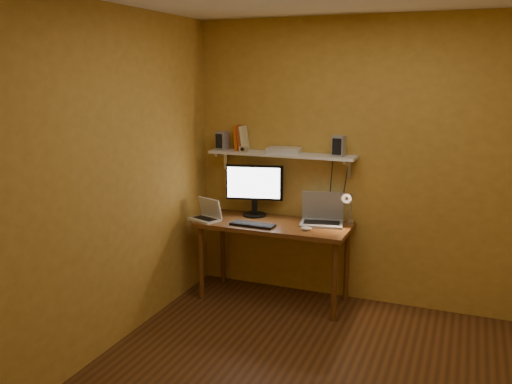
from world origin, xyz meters
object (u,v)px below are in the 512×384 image
at_px(mouse, 306,229).
at_px(desk_lamp, 349,204).
at_px(router, 284,150).
at_px(wall_shelf, 282,155).
at_px(laptop, 322,215).
at_px(keyboard, 253,225).
at_px(shelf_camera, 243,149).
at_px(netbook, 207,214).
at_px(monitor, 254,188).
at_px(desk, 274,232).
at_px(speaker_right, 339,146).
at_px(speaker_left, 222,141).

relative_size(mouse, desk_lamp, 0.26).
bearing_deg(mouse, router, 119.20).
distance_m(wall_shelf, laptop, 0.68).
height_order(wall_shelf, keyboard, wall_shelf).
bearing_deg(shelf_camera, netbook, -136.48).
xyz_separation_m(laptop, desk_lamp, (0.25, -0.03, 0.13)).
bearing_deg(router, mouse, -44.87).
bearing_deg(keyboard, monitor, 111.11).
distance_m(keyboard, router, 0.75).
bearing_deg(netbook, router, 48.03).
height_order(netbook, mouse, netbook).
relative_size(desk, wall_shelf, 1.00).
distance_m(wall_shelf, monitor, 0.42).
bearing_deg(speaker_right, shelf_camera, -169.08).
bearing_deg(keyboard, mouse, 5.75).
bearing_deg(monitor, keyboard, -83.70).
height_order(desk_lamp, speaker_left, speaker_left).
height_order(desk, router, router).
distance_m(mouse, router, 0.78).
xyz_separation_m(laptop, speaker_left, (-1.03, 0.04, 0.64)).
height_order(desk, speaker_right, speaker_right).
distance_m(monitor, netbook, 0.52).
bearing_deg(speaker_left, router, 12.80).
bearing_deg(mouse, shelf_camera, 144.88).
height_order(laptop, mouse, laptop).
distance_m(desk, netbook, 0.65).
distance_m(desk, laptop, 0.47).
xyz_separation_m(desk, speaker_left, (-0.61, 0.20, 0.80)).
bearing_deg(speaker_left, netbook, -78.19).
bearing_deg(wall_shelf, laptop, -5.15).
height_order(monitor, keyboard, monitor).
xyz_separation_m(speaker_left, router, (0.63, -0.00, -0.06)).
distance_m(speaker_right, router, 0.52).
xyz_separation_m(wall_shelf, keyboard, (-0.15, -0.36, -0.60)).
bearing_deg(laptop, desk_lamp, -17.94).
height_order(monitor, mouse, monitor).
xyz_separation_m(keyboard, desk_lamp, (0.81, 0.29, 0.20)).
height_order(shelf_camera, router, shelf_camera).
distance_m(keyboard, shelf_camera, 0.73).
relative_size(wall_shelf, desk_lamp, 3.73).
distance_m(mouse, speaker_right, 0.79).
bearing_deg(netbook, shelf_camera, 64.15).
distance_m(speaker_left, speaker_right, 1.15).
relative_size(laptop, keyboard, 1.05).
height_order(keyboard, desk_lamp, desk_lamp).
distance_m(netbook, shelf_camera, 0.70).
bearing_deg(wall_shelf, speaker_left, 179.51).
distance_m(wall_shelf, keyboard, 0.71).
bearing_deg(keyboard, router, 66.80).
distance_m(desk_lamp, speaker_left, 1.37).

